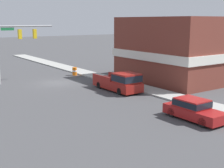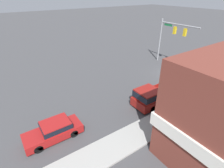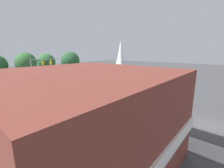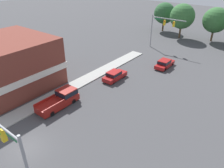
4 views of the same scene
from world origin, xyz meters
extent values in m
plane|color=#424244|center=(0.00, 0.00, 0.00)|extent=(200.00, 200.00, 0.00)
cube|color=#9E9E99|center=(-5.70, 0.00, 0.07)|extent=(2.40, 60.00, 0.14)
cylinder|color=gray|center=(5.48, -2.77, 3.34)|extent=(0.22, 0.22, 6.68)
cylinder|color=gray|center=(2.34, -2.77, 6.18)|extent=(6.29, 0.18, 0.18)
cube|color=gold|center=(2.98, -2.77, 5.32)|extent=(0.36, 0.36, 1.05)
sphere|color=green|center=(2.98, -2.97, 5.63)|extent=(0.22, 0.22, 0.22)
cube|color=gold|center=(1.29, -2.77, 5.32)|extent=(0.36, 0.36, 1.05)
sphere|color=green|center=(1.29, -2.97, 5.63)|extent=(0.22, 0.22, 0.22)
cube|color=#196B38|center=(4.28, -2.77, 5.89)|extent=(1.40, 0.04, 0.30)
cylinder|color=black|center=(-2.94, 18.87, 0.33)|extent=(0.22, 0.66, 0.66)
cylinder|color=black|center=(-1.37, 18.87, 0.33)|extent=(0.22, 0.66, 0.66)
cylinder|color=black|center=(-2.94, 16.11, 0.33)|extent=(0.22, 0.66, 0.66)
cylinder|color=black|center=(-1.37, 16.11, 0.33)|extent=(0.22, 0.66, 0.66)
cube|color=maroon|center=(-2.16, 17.49, 0.52)|extent=(1.79, 4.44, 0.67)
cube|color=maroon|center=(-2.16, 17.22, 1.15)|extent=(1.65, 2.13, 0.61)
cube|color=black|center=(-2.16, 17.22, 1.15)|extent=(1.66, 2.22, 0.42)
cylinder|color=black|center=(-4.19, 8.55, 0.33)|extent=(0.22, 0.66, 0.66)
cylinder|color=black|center=(-2.30, 8.55, 0.33)|extent=(0.22, 0.66, 0.66)
cylinder|color=black|center=(-4.19, 5.00, 0.33)|extent=(0.22, 0.66, 0.66)
cylinder|color=black|center=(-2.30, 5.00, 0.33)|extent=(0.22, 0.66, 0.66)
cube|color=maroon|center=(-3.25, 6.78, 0.61)|extent=(2.11, 5.73, 0.85)
cube|color=maroon|center=(-3.25, 8.35, 1.47)|extent=(2.00, 2.18, 0.88)
cube|color=black|center=(-3.25, 8.35, 1.47)|extent=(2.02, 2.26, 0.62)
cube|color=maroon|center=(-4.24, 5.54, 1.21)|extent=(0.12, 3.25, 0.35)
cube|color=maroon|center=(-2.25, 5.54, 1.21)|extent=(0.12, 3.25, 0.35)
cylinder|color=orange|center=(-3.90, -3.27, 0.51)|extent=(0.56, 0.56, 1.01)
cylinder|color=white|center=(-3.90, -3.27, 0.56)|extent=(0.58, 0.58, 0.18)
camera|label=1|loc=(14.37, 31.24, 6.77)|focal=50.00mm
camera|label=2|loc=(-13.28, 19.51, 10.45)|focal=28.00mm
camera|label=3|loc=(-19.82, -2.07, 8.47)|focal=24.00mm
camera|label=4|loc=(16.73, -7.46, 16.24)|focal=35.00mm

